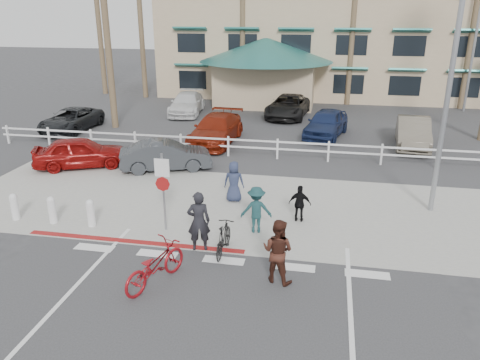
% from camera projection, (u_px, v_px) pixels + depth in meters
% --- Properties ---
extents(ground, '(140.00, 140.00, 0.00)m').
position_uv_depth(ground, '(219.00, 272.00, 12.85)').
color(ground, '#333335').
extents(bike_path, '(12.00, 16.00, 0.01)m').
position_uv_depth(bike_path, '(199.00, 316.00, 11.01)').
color(bike_path, '#333335').
rests_on(bike_path, ground).
extents(sidewalk_plaza, '(22.00, 7.00, 0.01)m').
position_uv_depth(sidewalk_plaza, '(247.00, 207.00, 17.00)').
color(sidewalk_plaza, gray).
rests_on(sidewalk_plaza, ground).
extents(cross_street, '(40.00, 5.00, 0.01)m').
position_uv_depth(cross_street, '(263.00, 172.00, 20.69)').
color(cross_street, '#333335').
rests_on(cross_street, ground).
extents(parking_lot, '(50.00, 16.00, 0.01)m').
position_uv_depth(parking_lot, '(284.00, 123.00, 29.44)').
color(parking_lot, '#333335').
rests_on(parking_lot, ground).
extents(curb_red, '(7.00, 0.25, 0.02)m').
position_uv_depth(curb_red, '(134.00, 242.00, 14.49)').
color(curb_red, maroon).
rests_on(curb_red, ground).
extents(rail_fence, '(29.40, 0.16, 1.00)m').
position_uv_depth(rail_fence, '(280.00, 149.00, 22.27)').
color(rail_fence, silver).
rests_on(rail_fence, ground).
extents(building, '(28.00, 16.00, 11.30)m').
position_uv_depth(building, '(326.00, 23.00, 39.12)').
color(building, tan).
rests_on(building, ground).
extents(sign_post, '(0.50, 0.10, 2.90)m').
position_uv_depth(sign_post, '(163.00, 188.00, 14.79)').
color(sign_post, gray).
rests_on(sign_post, ground).
extents(bollard_0, '(0.26, 0.26, 0.95)m').
position_uv_depth(bollard_0, '(91.00, 213.00, 15.38)').
color(bollard_0, silver).
rests_on(bollard_0, ground).
extents(bollard_1, '(0.26, 0.26, 0.95)m').
position_uv_depth(bollard_1, '(52.00, 210.00, 15.63)').
color(bollard_1, silver).
rests_on(bollard_1, ground).
extents(bollard_2, '(0.26, 0.26, 0.95)m').
position_uv_depth(bollard_2, '(15.00, 207.00, 15.87)').
color(bollard_2, silver).
rests_on(bollard_2, ground).
extents(streetlight_0, '(0.60, 2.00, 9.00)m').
position_uv_depth(streetlight_0, '(450.00, 84.00, 15.22)').
color(streetlight_0, gray).
rests_on(streetlight_0, ground).
extents(streetlight_1, '(0.60, 2.00, 9.50)m').
position_uv_depth(streetlight_1, '(475.00, 41.00, 31.21)').
color(streetlight_1, gray).
rests_on(streetlight_1, ground).
extents(palm_1, '(4.00, 4.00, 13.00)m').
position_uv_depth(palm_1, '(140.00, 12.00, 35.76)').
color(palm_1, '#1F5124').
rests_on(palm_1, ground).
extents(palm_3, '(4.00, 4.00, 14.00)m').
position_uv_depth(palm_3, '(243.00, 5.00, 34.18)').
color(palm_3, '#1F5124').
rests_on(palm_3, ground).
extents(palm_5, '(4.00, 4.00, 13.00)m').
position_uv_depth(palm_5, '(354.00, 13.00, 32.94)').
color(palm_5, '#1F5124').
rests_on(palm_5, ground).
extents(palm_7, '(4.00, 4.00, 14.00)m').
position_uv_depth(palm_7, '(477.00, 5.00, 31.36)').
color(palm_7, '#1F5124').
rests_on(palm_7, ground).
extents(palm_10, '(4.00, 4.00, 12.00)m').
position_uv_depth(palm_10, '(106.00, 23.00, 26.37)').
color(palm_10, '#1F5124').
rests_on(palm_10, ground).
extents(bike_red, '(1.51, 2.26, 1.12)m').
position_uv_depth(bike_red, '(155.00, 265.00, 12.10)').
color(bike_red, maroon).
rests_on(bike_red, ground).
extents(rider_red, '(0.77, 0.61, 1.86)m').
position_uv_depth(rider_red, '(199.00, 221.00, 13.71)').
color(rider_red, black).
rests_on(rider_red, ground).
extents(bike_black, '(0.50, 1.62, 0.96)m').
position_uv_depth(bike_black, '(224.00, 238.00, 13.67)').
color(bike_black, black).
rests_on(bike_black, ground).
extents(rider_black, '(1.02, 0.90, 1.77)m').
position_uv_depth(rider_black, '(278.00, 251.00, 12.14)').
color(rider_black, '#3D1D15').
rests_on(rider_black, ground).
extents(pedestrian_a, '(1.09, 0.76, 1.55)m').
position_uv_depth(pedestrian_a, '(256.00, 210.00, 14.90)').
color(pedestrian_a, '#163A3D').
rests_on(pedestrian_a, ground).
extents(pedestrian_child, '(0.77, 0.36, 1.29)m').
position_uv_depth(pedestrian_child, '(300.00, 204.00, 15.68)').
color(pedestrian_child, black).
rests_on(pedestrian_child, ground).
extents(pedestrian_b, '(0.80, 0.57, 1.55)m').
position_uv_depth(pedestrian_b, '(234.00, 182.00, 17.31)').
color(pedestrian_b, '#252D49').
rests_on(pedestrian_b, ground).
extents(car_white_sedan, '(4.24, 2.73, 1.32)m').
position_uv_depth(car_white_sedan, '(166.00, 155.00, 20.77)').
color(car_white_sedan, '#2C2E32').
rests_on(car_white_sedan, ground).
extents(car_red_compact, '(4.41, 3.18, 1.39)m').
position_uv_depth(car_red_compact, '(81.00, 152.00, 21.11)').
color(car_red_compact, maroon).
rests_on(car_red_compact, ground).
extents(lot_car_0, '(2.31, 4.73, 1.29)m').
position_uv_depth(lot_car_0, '(71.00, 120.00, 27.43)').
color(lot_car_0, black).
rests_on(lot_car_0, ground).
extents(lot_car_1, '(2.35, 5.23, 1.49)m').
position_uv_depth(lot_car_1, '(216.00, 129.00, 24.87)').
color(lot_car_1, maroon).
rests_on(lot_car_1, ground).
extents(lot_car_2, '(2.76, 4.79, 1.53)m').
position_uv_depth(lot_car_2, '(326.00, 123.00, 26.13)').
color(lot_car_2, '#152248').
rests_on(lot_car_2, ground).
extents(lot_car_3, '(2.02, 4.71, 1.51)m').
position_uv_depth(lot_car_3, '(413.00, 133.00, 24.21)').
color(lot_car_3, '#6A6254').
rests_on(lot_car_3, ground).
extents(lot_car_4, '(2.52, 5.04, 1.40)m').
position_uv_depth(lot_car_4, '(187.00, 104.00, 31.81)').
color(lot_car_4, silver).
rests_on(lot_car_4, ground).
extents(lot_car_5, '(2.93, 5.40, 1.44)m').
position_uv_depth(lot_car_5, '(288.00, 106.00, 30.89)').
color(lot_car_5, black).
rests_on(lot_car_5, ground).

